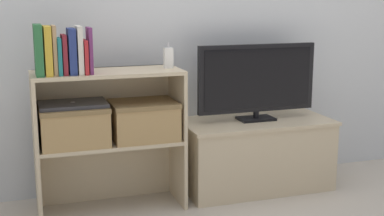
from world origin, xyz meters
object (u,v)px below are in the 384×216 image
at_px(book_crimson, 85,57).
at_px(book_plum, 90,50).
at_px(laptop, 73,104).
at_px(baby_monitor, 168,58).
at_px(tv_stand, 255,154).
at_px(tv, 257,80).
at_px(book_forest, 38,50).
at_px(book_teal, 59,56).
at_px(book_tan, 54,50).
at_px(book_maroon, 64,55).
at_px(book_navy, 72,51).
at_px(storage_basket_left, 74,123).
at_px(storage_basket_right, 144,118).
at_px(book_mustard, 48,51).
at_px(book_ivory, 79,50).

bearing_deg(book_crimson, book_plum, 0.00).
bearing_deg(laptop, baby_monitor, 1.60).
height_order(tv_stand, tv, tv).
bearing_deg(book_plum, book_forest, 180.00).
bearing_deg(tv, book_teal, -174.26).
distance_m(tv_stand, book_tan, 1.39).
bearing_deg(laptop, book_crimson, -34.95).
distance_m(book_forest, book_maroon, 0.13).
xyz_separation_m(tv_stand, book_navy, (-1.11, -0.12, 0.69)).
bearing_deg(book_crimson, baby_monitor, 7.62).
relative_size(book_teal, book_plum, 0.79).
relative_size(book_navy, storage_basket_left, 0.65).
bearing_deg(book_maroon, storage_basket_left, 52.90).
xyz_separation_m(tv_stand, baby_monitor, (-0.58, -0.06, 0.63)).
height_order(book_maroon, book_navy, book_navy).
bearing_deg(storage_basket_right, laptop, -180.00).
bearing_deg(laptop, tv_stand, 3.70).
relative_size(book_crimson, storage_basket_right, 0.49).
height_order(tv, book_forest, book_forest).
xyz_separation_m(book_mustard, book_navy, (0.12, 0.00, -0.01)).
relative_size(book_mustard, book_plum, 1.04).
xyz_separation_m(book_mustard, book_ivory, (0.16, 0.00, -0.00)).
relative_size(baby_monitor, storage_basket_left, 0.40).
relative_size(tv_stand, book_crimson, 5.25).
xyz_separation_m(book_tan, laptop, (0.08, 0.05, -0.30)).
xyz_separation_m(book_tan, storage_basket_right, (0.47, 0.05, -0.40)).
bearing_deg(book_tan, book_maroon, 0.00).
bearing_deg(storage_basket_right, book_navy, -172.88).
relative_size(book_tan, baby_monitor, 1.76).
bearing_deg(book_crimson, book_maroon, 180.00).
height_order(storage_basket_right, laptop, laptop).
bearing_deg(book_navy, storage_basket_left, 92.62).
distance_m(book_tan, book_plum, 0.18).
xyz_separation_m(book_teal, baby_monitor, (0.60, 0.06, -0.04)).
relative_size(tv_stand, baby_monitor, 6.44).
height_order(book_mustard, book_ivory, book_mustard).
distance_m(book_mustard, storage_basket_right, 0.64).
distance_m(tv_stand, storage_basket_right, 0.79).
bearing_deg(tv, book_tan, -174.36).
bearing_deg(laptop, book_navy, -87.38).
relative_size(book_tan, book_plum, 1.05).
height_order(book_ivory, baby_monitor, book_ivory).
distance_m(baby_monitor, laptop, 0.58).
distance_m(storage_basket_left, laptop, 0.11).
xyz_separation_m(baby_monitor, storage_basket_right, (-0.15, -0.01, -0.33)).
bearing_deg(book_mustard, tv_stand, 5.56).
bearing_deg(storage_basket_left, tv, 3.62).
relative_size(book_tan, book_maroon, 1.23).
height_order(book_tan, storage_basket_right, book_tan).
xyz_separation_m(book_mustard, book_crimson, (0.19, 0.00, -0.04)).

